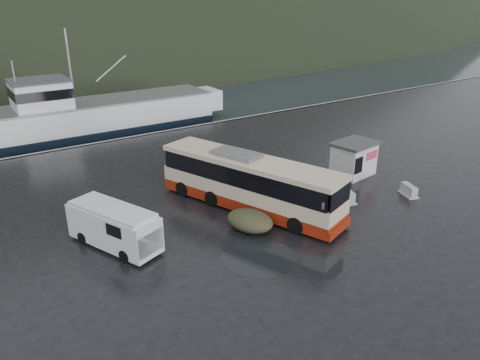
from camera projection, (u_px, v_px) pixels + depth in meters
ground at (246, 221)px, 27.85m from camera, size 160.00×160.00×0.00m
quay_edge at (123, 139)px, 43.16m from camera, size 160.00×0.60×1.50m
coach_bus at (249, 207)px, 29.54m from camera, size 6.97×12.76×3.52m
white_van at (116, 246)px, 25.13m from camera, size 3.79×5.88×2.32m
waste_bin_left at (321, 220)px, 27.88m from camera, size 1.10×1.10×1.50m
waste_bin_right at (306, 197)px, 31.00m from camera, size 1.36×1.36×1.46m
dome_tent at (250, 229)px, 26.85m from camera, size 2.87×3.39×1.13m
ticket_kiosk at (352, 175)px, 34.79m from camera, size 3.55×2.88×2.52m
jersey_barrier_a at (346, 201)px, 30.46m from camera, size 1.21×1.70×0.77m
jersey_barrier_b at (408, 195)px, 31.31m from camera, size 1.19×1.62×0.73m
fishing_trawler at (107, 118)px, 49.95m from camera, size 26.98×6.26×10.76m
puddles at (280, 232)px, 26.53m from camera, size 10.33×11.07×0.01m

